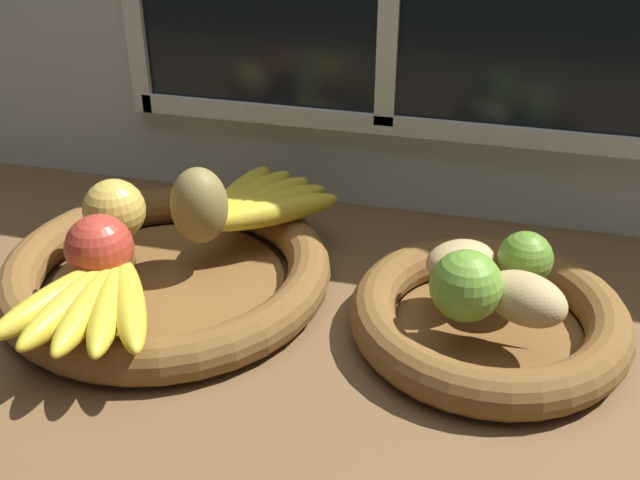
# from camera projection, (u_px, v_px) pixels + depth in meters

# --- Properties ---
(ground_plane) EXTENTS (1.40, 0.90, 0.03)m
(ground_plane) POSITION_uv_depth(u_px,v_px,m) (330.00, 346.00, 0.77)
(ground_plane) COLOR brown
(fruit_bowl_left) EXTENTS (0.36, 0.36, 0.05)m
(fruit_bowl_left) POSITION_uv_depth(u_px,v_px,m) (167.00, 272.00, 0.83)
(fruit_bowl_left) COLOR brown
(fruit_bowl_left) RESTS_ON ground_plane
(fruit_bowl_right) EXTENTS (0.28, 0.28, 0.05)m
(fruit_bowl_right) POSITION_uv_depth(u_px,v_px,m) (488.00, 318.00, 0.75)
(fruit_bowl_right) COLOR brown
(fruit_bowl_right) RESTS_ON ground_plane
(apple_golden_left) EXTENTS (0.07, 0.07, 0.07)m
(apple_golden_left) POSITION_uv_depth(u_px,v_px,m) (114.00, 210.00, 0.82)
(apple_golden_left) COLOR gold
(apple_golden_left) RESTS_ON fruit_bowl_left
(apple_red_front) EXTENTS (0.07, 0.07, 0.07)m
(apple_red_front) POSITION_uv_depth(u_px,v_px,m) (99.00, 248.00, 0.75)
(apple_red_front) COLOR #B73828
(apple_red_front) RESTS_ON fruit_bowl_left
(pear_brown) EXTENTS (0.09, 0.09, 0.09)m
(pear_brown) POSITION_uv_depth(u_px,v_px,m) (199.00, 206.00, 0.81)
(pear_brown) COLOR olive
(pear_brown) RESTS_ON fruit_bowl_left
(banana_bunch_front) EXTENTS (0.16, 0.17, 0.03)m
(banana_bunch_front) POSITION_uv_depth(u_px,v_px,m) (94.00, 300.00, 0.71)
(banana_bunch_front) COLOR yellow
(banana_bunch_front) RESTS_ON fruit_bowl_left
(banana_bunch_back) EXTENTS (0.15, 0.18, 0.03)m
(banana_bunch_back) POSITION_uv_depth(u_px,v_px,m) (256.00, 203.00, 0.88)
(banana_bunch_back) COLOR yellow
(banana_bunch_back) RESTS_ON fruit_bowl_left
(potato_small) EXTENTS (0.10, 0.08, 0.05)m
(potato_small) POSITION_uv_depth(u_px,v_px,m) (525.00, 299.00, 0.70)
(potato_small) COLOR tan
(potato_small) RESTS_ON fruit_bowl_right
(potato_oblong) EXTENTS (0.09, 0.09, 0.04)m
(potato_oblong) POSITION_uv_depth(u_px,v_px,m) (461.00, 262.00, 0.76)
(potato_oblong) COLOR tan
(potato_oblong) RESTS_ON fruit_bowl_right
(lime_near) EXTENTS (0.07, 0.07, 0.07)m
(lime_near) POSITION_uv_depth(u_px,v_px,m) (466.00, 285.00, 0.70)
(lime_near) COLOR #6B9E33
(lime_near) RESTS_ON fruit_bowl_right
(lime_far) EXTENTS (0.05, 0.05, 0.05)m
(lime_far) POSITION_uv_depth(u_px,v_px,m) (525.00, 259.00, 0.75)
(lime_far) COLOR olive
(lime_far) RESTS_ON fruit_bowl_right
(chili_pepper) EXTENTS (0.10, 0.02, 0.02)m
(chili_pepper) POSITION_uv_depth(u_px,v_px,m) (511.00, 299.00, 0.72)
(chili_pepper) COLOR red
(chili_pepper) RESTS_ON fruit_bowl_right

